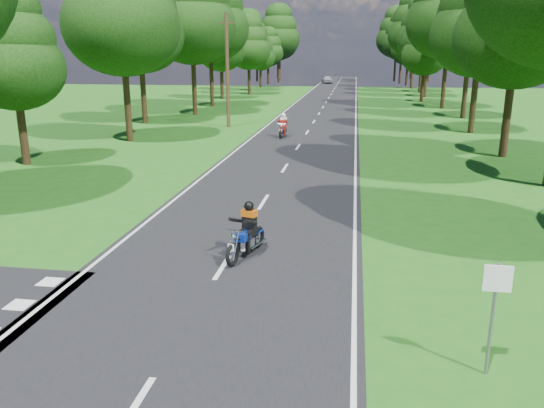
# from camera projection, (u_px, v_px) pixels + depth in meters

# --- Properties ---
(ground) EXTENTS (160.00, 160.00, 0.00)m
(ground) POSITION_uv_depth(u_px,v_px,m) (203.00, 299.00, 11.65)
(ground) COLOR #1C5914
(ground) RESTS_ON ground
(main_road) EXTENTS (7.00, 140.00, 0.02)m
(main_road) POSITION_uv_depth(u_px,v_px,m) (326.00, 102.00, 59.19)
(main_road) COLOR black
(main_road) RESTS_ON ground
(road_markings) EXTENTS (7.40, 140.00, 0.01)m
(road_markings) POSITION_uv_depth(u_px,v_px,m) (324.00, 104.00, 57.43)
(road_markings) COLOR silver
(road_markings) RESTS_ON main_road
(treeline) EXTENTS (40.00, 115.35, 14.78)m
(treeline) POSITION_uv_depth(u_px,v_px,m) (344.00, 29.00, 66.30)
(treeline) COLOR black
(treeline) RESTS_ON ground
(telegraph_pole) EXTENTS (1.20, 0.26, 8.00)m
(telegraph_pole) POSITION_uv_depth(u_px,v_px,m) (227.00, 70.00, 38.04)
(telegraph_pole) COLOR #382616
(telegraph_pole) RESTS_ON ground
(road_sign) EXTENTS (0.45, 0.07, 2.00)m
(road_sign) POSITION_uv_depth(u_px,v_px,m) (495.00, 301.00, 8.57)
(road_sign) COLOR slate
(road_sign) RESTS_ON ground
(rider_near_blue) EXTENTS (1.06, 1.86, 1.47)m
(rider_near_blue) POSITION_uv_depth(u_px,v_px,m) (246.00, 230.00, 13.88)
(rider_near_blue) COLOR #0E2B9A
(rider_near_blue) RESTS_ON main_road
(rider_far_red) EXTENTS (0.71, 1.87, 1.53)m
(rider_far_red) POSITION_uv_depth(u_px,v_px,m) (283.00, 125.00, 34.00)
(rider_far_red) COLOR #AA1B0D
(rider_far_red) RESTS_ON main_road
(distant_car) EXTENTS (2.54, 4.35, 1.39)m
(distant_car) POSITION_uv_depth(u_px,v_px,m) (327.00, 79.00, 96.95)
(distant_car) COLOR silver
(distant_car) RESTS_ON main_road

